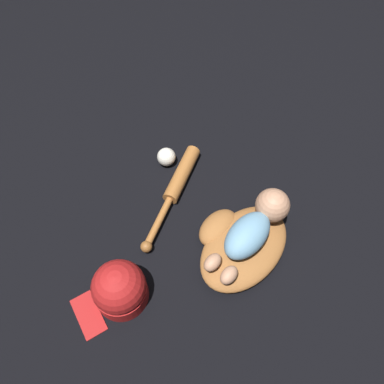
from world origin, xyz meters
TOP-DOWN VIEW (x-y plane):
  - ground_plane at (0.00, 0.00)m, footprint 6.00×6.00m
  - baseball_glove at (0.01, -0.02)m, footprint 0.35×0.27m
  - baby_figure at (0.05, -0.03)m, footprint 0.34×0.11m
  - baseball_bat at (0.06, 0.29)m, footprint 0.43×0.18m
  - baseball at (0.12, 0.40)m, footprint 0.07×0.07m
  - baseball_cap at (-0.34, 0.16)m, footprint 0.24×0.19m

SIDE VIEW (x-z plane):
  - ground_plane at x=0.00m, z-range 0.00..0.00m
  - baseball_bat at x=0.06m, z-range 0.00..0.05m
  - baseball at x=0.12m, z-range 0.00..0.07m
  - baseball_glove at x=0.01m, z-range 0.00..0.07m
  - baseball_cap at x=-0.34m, z-range -0.01..0.14m
  - baby_figure at x=0.05m, z-range 0.07..0.17m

